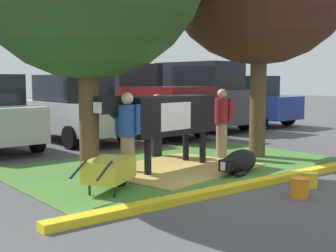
{
  "coord_description": "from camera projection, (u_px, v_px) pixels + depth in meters",
  "views": [
    {
      "loc": [
        -5.94,
        -6.08,
        1.9
      ],
      "look_at": [
        0.21,
        1.63,
        0.9
      ],
      "focal_mm": 49.8,
      "sensor_mm": 36.0,
      "label": 1
    }
  ],
  "objects": [
    {
      "name": "ground_plane",
      "position": [
        214.0,
        182.0,
        8.61
      ],
      "size": [
        80.0,
        80.0,
        0.0
      ],
      "primitive_type": "plane",
      "color": "#4C4C4F"
    },
    {
      "name": "grass_island",
      "position": [
        179.0,
        165.0,
        10.21
      ],
      "size": [
        7.22,
        4.43,
        0.02
      ],
      "primitive_type": "cube",
      "color": "#477A33",
      "rests_on": "ground"
    },
    {
      "name": "curb_yellow",
      "position": [
        263.0,
        182.0,
        8.37
      ],
      "size": [
        8.42,
        0.24,
        0.12
      ],
      "primitive_type": "cube",
      "color": "yellow",
      "rests_on": "ground"
    },
    {
      "name": "hay_bedding",
      "position": [
        177.0,
        169.0,
        9.77
      ],
      "size": [
        3.61,
        2.98,
        0.04
      ],
      "primitive_type": "cube",
      "rotation": [
        0.0,
        0.0,
        0.2
      ],
      "color": "tan",
      "rests_on": "ground"
    },
    {
      "name": "cow_holstein",
      "position": [
        165.0,
        116.0,
        9.69
      ],
      "size": [
        3.12,
        1.06,
        1.58
      ],
      "color": "black",
      "rests_on": "ground"
    },
    {
      "name": "calf_lying",
      "position": [
        240.0,
        162.0,
        9.35
      ],
      "size": [
        1.33,
        0.78,
        0.48
      ],
      "color": "black",
      "rests_on": "ground"
    },
    {
      "name": "person_handler",
      "position": [
        127.0,
        134.0,
        8.61
      ],
      "size": [
        0.34,
        0.48,
        1.65
      ],
      "color": "#9E7F5B",
      "rests_on": "ground"
    },
    {
      "name": "person_visitor_near",
      "position": [
        157.0,
        124.0,
        11.3
      ],
      "size": [
        0.52,
        0.34,
        1.53
      ],
      "color": "black",
      "rests_on": "ground"
    },
    {
      "name": "person_visitor_far",
      "position": [
        222.0,
        121.0,
        11.07
      ],
      "size": [
        0.34,
        0.49,
        1.67
      ],
      "color": "#9E7F5B",
      "rests_on": "ground"
    },
    {
      "name": "wheelbarrow",
      "position": [
        110.0,
        170.0,
        7.76
      ],
      "size": [
        1.49,
        1.21,
        0.63
      ],
      "color": "gold",
      "rests_on": "ground"
    },
    {
      "name": "bucket_orange",
      "position": [
        299.0,
        187.0,
        7.47
      ],
      "size": [
        0.31,
        0.31,
        0.33
      ],
      "color": "orange",
      "rests_on": "ground"
    },
    {
      "name": "bucket_yellow",
      "position": [
        309.0,
        179.0,
        8.18
      ],
      "size": [
        0.3,
        0.3,
        0.27
      ],
      "color": "yellow",
      "rests_on": "ground"
    },
    {
      "name": "sedan_silver",
      "position": [
        73.0,
        109.0,
        14.17
      ],
      "size": [
        2.17,
        4.48,
        2.02
      ],
      "color": "silver",
      "rests_on": "ground"
    },
    {
      "name": "pickup_truck_maroon",
      "position": [
        141.0,
        102.0,
        15.77
      ],
      "size": [
        2.4,
        5.48,
        2.42
      ],
      "color": "maroon",
      "rests_on": "ground"
    },
    {
      "name": "suv_dark_grey",
      "position": [
        198.0,
        96.0,
        17.61
      ],
      "size": [
        2.28,
        4.68,
        2.52
      ],
      "color": "#3D3D42",
      "rests_on": "ground"
    },
    {
      "name": "sedan_blue",
      "position": [
        246.0,
        101.0,
        19.32
      ],
      "size": [
        2.17,
        4.48,
        2.02
      ],
      "color": "navy",
      "rests_on": "ground"
    }
  ]
}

